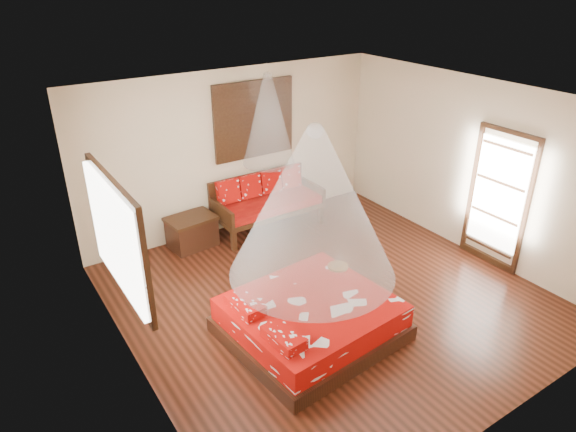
# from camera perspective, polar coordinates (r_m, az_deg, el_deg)

# --- Properties ---
(room) EXTENTS (5.54, 5.54, 2.84)m
(room) POSITION_cam_1_polar(r_m,az_deg,el_deg) (6.77, 5.04, 0.91)
(room) COLOR black
(room) RESTS_ON ground
(bed) EXTENTS (2.13, 1.96, 0.63)m
(bed) POSITION_cam_1_polar(r_m,az_deg,el_deg) (6.61, 2.42, -11.38)
(bed) COLOR black
(bed) RESTS_ON floor
(daybed) EXTENTS (1.92, 0.85, 0.97)m
(daybed) POSITION_cam_1_polar(r_m,az_deg,el_deg) (9.12, -2.50, 1.82)
(daybed) COLOR black
(daybed) RESTS_ON floor
(storage_chest) EXTENTS (0.83, 0.64, 0.53)m
(storage_chest) POSITION_cam_1_polar(r_m,az_deg,el_deg) (8.72, -10.63, -1.69)
(storage_chest) COLOR black
(storage_chest) RESTS_ON floor
(shutter_panel) EXTENTS (1.52, 0.06, 1.32)m
(shutter_panel) POSITION_cam_1_polar(r_m,az_deg,el_deg) (8.92, -3.79, 10.64)
(shutter_panel) COLOR black
(shutter_panel) RESTS_ON wall_back
(window_left) EXTENTS (0.10, 1.74, 1.34)m
(window_left) POSITION_cam_1_polar(r_m,az_deg,el_deg) (5.70, -18.15, -2.08)
(window_left) COLOR black
(window_left) RESTS_ON wall_left
(glazed_door) EXTENTS (0.08, 1.02, 2.16)m
(glazed_door) POSITION_cam_1_polar(r_m,az_deg,el_deg) (8.42, 22.29, 1.70)
(glazed_door) COLOR black
(glazed_door) RESTS_ON floor
(wine_tray) EXTENTS (0.28, 0.28, 0.23)m
(wine_tray) POSITION_cam_1_polar(r_m,az_deg,el_deg) (7.15, 5.59, -5.29)
(wine_tray) COLOR brown
(wine_tray) RESTS_ON bed
(mosquito_net_main) EXTENTS (1.98, 1.98, 1.80)m
(mosquito_net_main) POSITION_cam_1_polar(r_m,az_deg,el_deg) (5.79, 2.84, 1.36)
(mosquito_net_main) COLOR white
(mosquito_net_main) RESTS_ON ceiling
(mosquito_net_daybed) EXTENTS (0.88, 0.88, 1.50)m
(mosquito_net_daybed) POSITION_cam_1_polar(r_m,az_deg,el_deg) (8.51, -2.21, 10.61)
(mosquito_net_daybed) COLOR white
(mosquito_net_daybed) RESTS_ON ceiling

